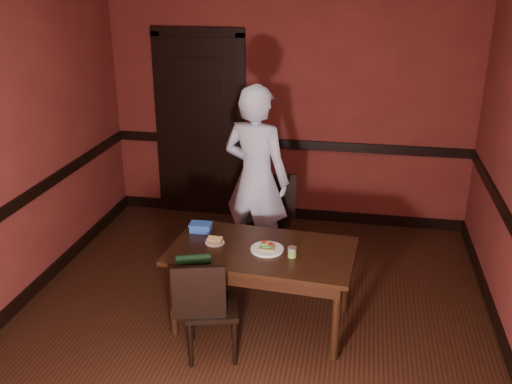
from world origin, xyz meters
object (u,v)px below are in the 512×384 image
at_px(sandwich_plate, 267,248).
at_px(food_tub, 201,227).
at_px(chair_near, 212,306).
at_px(chair_far, 268,226).
at_px(person, 256,179).
at_px(dining_table, 262,286).
at_px(cheese_saucer, 215,241).
at_px(sauce_jar, 292,252).

distance_m(sandwich_plate, food_tub, 0.65).
bearing_deg(food_tub, chair_near, -70.54).
bearing_deg(food_tub, sandwich_plate, -22.97).
relative_size(chair_far, person, 0.51).
height_order(dining_table, chair_far, chair_far).
height_order(chair_near, cheese_saucer, chair_near).
xyz_separation_m(chair_far, chair_near, (-0.19, -1.35, -0.05)).
bearing_deg(sandwich_plate, person, 105.56).
relative_size(sandwich_plate, food_tub, 1.41).
bearing_deg(sauce_jar, person, 114.48).
distance_m(person, sauce_jar, 1.17).
distance_m(sauce_jar, cheese_saucer, 0.65).
bearing_deg(sauce_jar, sandwich_plate, 160.90).
distance_m(chair_near, sauce_jar, 0.73).
bearing_deg(chair_near, dining_table, -138.18).
relative_size(chair_far, sandwich_plate, 3.52).
height_order(sandwich_plate, food_tub, food_tub).
relative_size(dining_table, chair_far, 1.57).
height_order(chair_far, food_tub, chair_far).
height_order(chair_far, sauce_jar, chair_far).
bearing_deg(chair_near, person, -107.74).
bearing_deg(person, sauce_jar, 131.76).
relative_size(person, cheese_saucer, 11.50).
xyz_separation_m(dining_table, chair_far, (-0.11, 0.90, 0.12)).
relative_size(dining_table, sandwich_plate, 5.54).
xyz_separation_m(chair_near, food_tub, (-0.27, 0.67, 0.31)).
height_order(chair_far, cheese_saucer, chair_far).
xyz_separation_m(sandwich_plate, sauce_jar, (0.21, -0.07, 0.02)).
bearing_deg(chair_far, food_tub, -129.72).
relative_size(person, food_tub, 9.70).
distance_m(chair_near, person, 1.51).
height_order(chair_near, sandwich_plate, chair_near).
relative_size(chair_far, chair_near, 1.12).
bearing_deg(person, cheese_saucer, 97.69).
distance_m(chair_far, cheese_saucer, 0.95).
relative_size(dining_table, cheese_saucer, 9.24).
height_order(sandwich_plate, cheese_saucer, sandwich_plate).
bearing_deg(chair_far, sauce_jar, -75.89).
relative_size(dining_table, sauce_jar, 17.69).
bearing_deg(chair_far, chair_near, -103.77).
xyz_separation_m(person, food_tub, (-0.33, -0.75, -0.18)).
distance_m(dining_table, cheese_saucer, 0.53).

